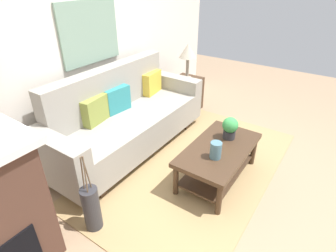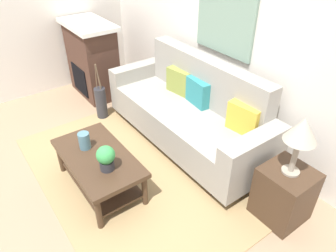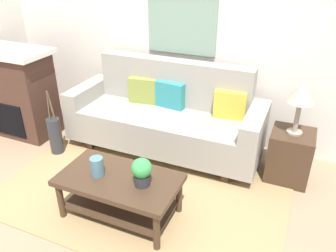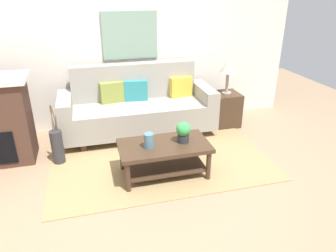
# 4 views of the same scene
# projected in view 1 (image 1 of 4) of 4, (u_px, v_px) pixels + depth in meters

# --- Properties ---
(ground_plane) EXTENTS (9.27, 9.27, 0.00)m
(ground_plane) POSITION_uv_depth(u_px,v_px,m) (230.00, 181.00, 3.13)
(ground_plane) COLOR #9E7F60
(wall_back) EXTENTS (5.27, 0.10, 2.70)m
(wall_back) POSITION_uv_depth(u_px,v_px,m) (95.00, 40.00, 3.43)
(wall_back) COLOR silver
(wall_back) RESTS_ON ground_plane
(area_rug) EXTENTS (2.90, 1.78, 0.01)m
(area_rug) POSITION_uv_depth(u_px,v_px,m) (192.00, 166.00, 3.38)
(area_rug) COLOR #A38456
(area_rug) RESTS_ON ground_plane
(couch) EXTENTS (2.35, 0.84, 1.08)m
(couch) POSITION_uv_depth(u_px,v_px,m) (126.00, 119.00, 3.54)
(couch) COLOR gray
(couch) RESTS_ON ground_plane
(throw_pillow_olive) EXTENTS (0.37, 0.17, 0.32)m
(throw_pillow_olive) POSITION_uv_depth(u_px,v_px,m) (95.00, 110.00, 3.21)
(throw_pillow_olive) COLOR olive
(throw_pillow_olive) RESTS_ON couch
(throw_pillow_teal) EXTENTS (0.37, 0.16, 0.32)m
(throw_pillow_teal) POSITION_uv_depth(u_px,v_px,m) (117.00, 100.00, 3.47)
(throw_pillow_teal) COLOR teal
(throw_pillow_teal) RESTS_ON couch
(throw_pillow_mustard) EXTENTS (0.37, 0.17, 0.32)m
(throw_pillow_mustard) POSITION_uv_depth(u_px,v_px,m) (152.00, 83.00, 4.00)
(throw_pillow_mustard) COLOR gold
(throw_pillow_mustard) RESTS_ON couch
(coffee_table) EXTENTS (1.10, 0.60, 0.43)m
(coffee_table) POSITION_uv_depth(u_px,v_px,m) (218.00, 156.00, 3.03)
(coffee_table) COLOR #422D1E
(coffee_table) RESTS_ON ground_plane
(tabletop_vase) EXTENTS (0.12, 0.12, 0.18)m
(tabletop_vase) POSITION_uv_depth(u_px,v_px,m) (216.00, 150.00, 2.77)
(tabletop_vase) COLOR slate
(tabletop_vase) RESTS_ON coffee_table
(potted_plant_tabletop) EXTENTS (0.18, 0.18, 0.26)m
(potted_plant_tabletop) POSITION_uv_depth(u_px,v_px,m) (230.00, 127.00, 3.08)
(potted_plant_tabletop) COLOR #2D2D33
(potted_plant_tabletop) RESTS_ON coffee_table
(side_table) EXTENTS (0.44, 0.44, 0.56)m
(side_table) POSITION_uv_depth(u_px,v_px,m) (186.00, 94.00, 4.65)
(side_table) COLOR #422D1E
(side_table) RESTS_ON ground_plane
(table_lamp) EXTENTS (0.28, 0.28, 0.57)m
(table_lamp) POSITION_uv_depth(u_px,v_px,m) (188.00, 52.00, 4.29)
(table_lamp) COLOR gray
(table_lamp) RESTS_ON side_table
(floor_vase) EXTENTS (0.16, 0.16, 0.47)m
(floor_vase) POSITION_uv_depth(u_px,v_px,m) (92.00, 209.00, 2.47)
(floor_vase) COLOR #2D2D33
(floor_vase) RESTS_ON ground_plane
(floor_vase_branch_a) EXTENTS (0.05, 0.02, 0.36)m
(floor_vase_branch_a) POSITION_uv_depth(u_px,v_px,m) (87.00, 172.00, 2.27)
(floor_vase_branch_a) COLOR brown
(floor_vase_branch_a) RESTS_ON floor_vase
(floor_vase_branch_b) EXTENTS (0.02, 0.05, 0.36)m
(floor_vase_branch_b) POSITION_uv_depth(u_px,v_px,m) (82.00, 173.00, 2.26)
(floor_vase_branch_b) COLOR brown
(floor_vase_branch_b) RESTS_ON floor_vase
(floor_vase_branch_c) EXTENTS (0.04, 0.02, 0.36)m
(floor_vase_branch_c) POSITION_uv_depth(u_px,v_px,m) (85.00, 175.00, 2.24)
(floor_vase_branch_c) COLOR brown
(floor_vase_branch_c) RESTS_ON floor_vase
(framed_painting) EXTENTS (0.87, 0.03, 0.73)m
(framed_painting) POSITION_uv_depth(u_px,v_px,m) (90.00, 33.00, 3.25)
(framed_painting) COLOR gray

